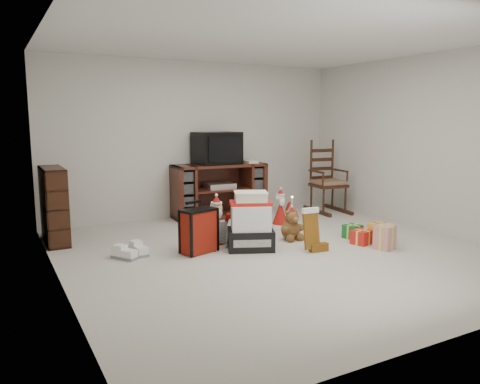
% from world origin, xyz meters
% --- Properties ---
extents(room, '(5.01, 5.01, 2.51)m').
position_xyz_m(room, '(0.00, 0.00, 1.25)').
color(room, beige).
rests_on(room, ground).
extents(tv_stand, '(1.54, 0.62, 0.87)m').
position_xyz_m(tv_stand, '(0.24, 2.20, 0.43)').
color(tv_stand, '#401712').
rests_on(tv_stand, floor).
extents(bookshelf, '(0.27, 0.80, 0.98)m').
position_xyz_m(bookshelf, '(-2.34, 1.74, 0.47)').
color(bookshelf, '#341B0E').
rests_on(bookshelf, floor).
extents(rocking_chair, '(0.60, 0.90, 1.28)m').
position_xyz_m(rocking_chair, '(2.06, 1.72, 0.44)').
color(rocking_chair, '#341B0E').
rests_on(rocking_chair, floor).
extents(gift_pile, '(0.67, 0.59, 0.70)m').
position_xyz_m(gift_pile, '(-0.27, 0.26, 0.31)').
color(gift_pile, black).
rests_on(gift_pile, floor).
extents(red_suitcase, '(0.46, 0.33, 0.63)m').
position_xyz_m(red_suitcase, '(-0.89, 0.42, 0.27)').
color(red_suitcase, maroon).
rests_on(red_suitcase, floor).
extents(stocking, '(0.26, 0.13, 0.54)m').
position_xyz_m(stocking, '(0.32, -0.18, 0.27)').
color(stocking, '#0C6E16').
rests_on(stocking, floor).
extents(teddy_bear, '(0.27, 0.24, 0.39)m').
position_xyz_m(teddy_bear, '(0.43, 0.41, 0.17)').
color(teddy_bear, brown).
rests_on(teddy_bear, floor).
extents(santa_figurine, '(0.28, 0.26, 0.57)m').
position_xyz_m(santa_figurine, '(0.73, 1.12, 0.22)').
color(santa_figurine, maroon).
rests_on(santa_figurine, floor).
extents(mrs_claus_figurine, '(0.32, 0.30, 0.65)m').
position_xyz_m(mrs_claus_figurine, '(-0.58, 0.58, 0.25)').
color(mrs_claus_figurine, maroon).
rests_on(mrs_claus_figurine, floor).
extents(sneaker_pair, '(0.43, 0.34, 0.11)m').
position_xyz_m(sneaker_pair, '(-1.65, 0.64, 0.06)').
color(sneaker_pair, white).
rests_on(sneaker_pair, floor).
extents(gift_cluster, '(0.51, 0.79, 0.24)m').
position_xyz_m(gift_cluster, '(1.18, -0.20, 0.12)').
color(gift_cluster, red).
rests_on(gift_cluster, floor).
extents(crt_television, '(0.74, 0.56, 0.51)m').
position_xyz_m(crt_television, '(0.22, 2.21, 1.12)').
color(crt_television, black).
rests_on(crt_television, tv_stand).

